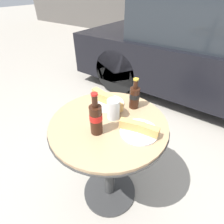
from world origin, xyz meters
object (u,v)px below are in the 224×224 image
object	(u,v)px
drinking_glass	(114,110)
lunch_plate_near	(139,129)
cola_bottle_left	(135,96)
cola_bottle_right	(96,118)
bistro_table	(109,146)
parked_car	(222,55)
lunch_plate_far	(108,101)

from	to	relation	value
drinking_glass	lunch_plate_near	xyz separation A→B (m)	(0.19, -0.03, -0.04)
cola_bottle_left	cola_bottle_right	world-z (taller)	cola_bottle_right
bistro_table	lunch_plate_near	bearing A→B (deg)	6.38
cola_bottle_right	drinking_glass	world-z (taller)	cola_bottle_right
drinking_glass	lunch_plate_near	distance (m)	0.19
drinking_glass	lunch_plate_near	bearing A→B (deg)	-8.57
lunch_plate_near	parked_car	xyz separation A→B (m)	(0.12, 2.21, -0.16)
cola_bottle_right	bistro_table	bearing A→B (deg)	90.85
cola_bottle_left	lunch_plate_far	xyz separation A→B (m)	(-0.16, -0.07, -0.05)
cola_bottle_right	lunch_plate_far	size ratio (longest dim) A/B	0.81
lunch_plate_near	lunch_plate_far	size ratio (longest dim) A/B	0.72
drinking_glass	cola_bottle_left	bearing A→B (deg)	77.09
bistro_table	parked_car	distance (m)	2.25
lunch_plate_near	parked_car	world-z (taller)	parked_car
bistro_table	lunch_plate_far	world-z (taller)	lunch_plate_far
cola_bottle_left	cola_bottle_right	xyz separation A→B (m)	(-0.04, -0.33, 0.02)
bistro_table	cola_bottle_right	distance (m)	0.33
cola_bottle_left	drinking_glass	xyz separation A→B (m)	(-0.04, -0.17, -0.02)
lunch_plate_far	parked_car	size ratio (longest dim) A/B	0.07
bistro_table	drinking_glass	bearing A→B (deg)	84.33
drinking_glass	parked_car	xyz separation A→B (m)	(0.31, 2.18, -0.19)
bistro_table	parked_car	world-z (taller)	parked_car
lunch_plate_far	drinking_glass	bearing A→B (deg)	-39.09
cola_bottle_right	lunch_plate_near	xyz separation A→B (m)	(0.19, 0.13, -0.08)
drinking_glass	lunch_plate_near	world-z (taller)	drinking_glass
bistro_table	parked_car	size ratio (longest dim) A/B	0.19
cola_bottle_right	drinking_glass	bearing A→B (deg)	88.80
lunch_plate_far	parked_car	world-z (taller)	parked_car
bistro_table	lunch_plate_far	size ratio (longest dim) A/B	2.56
bistro_table	lunch_plate_near	size ratio (longest dim) A/B	3.54
lunch_plate_near	parked_car	distance (m)	2.22
bistro_table	lunch_plate_far	bearing A→B (deg)	128.12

